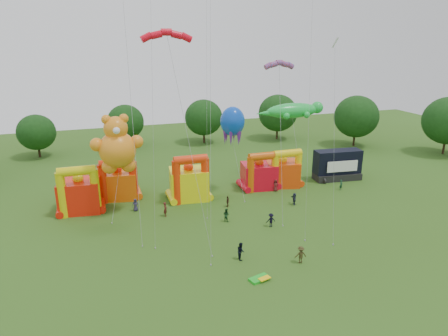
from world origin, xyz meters
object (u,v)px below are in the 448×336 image
object	(u,v)px
octopus_kite	(234,133)
spectator_0	(135,205)
bouncy_castle_0	(80,194)
spectator_4	(228,201)
gecko_kite	(295,131)
stage_trailer	(337,165)
bouncy_castle_2	(189,182)
teddy_bear_kite	(117,156)

from	to	relation	value
octopus_kite	spectator_0	xyz separation A→B (m)	(-14.92, -2.76, -8.21)
bouncy_castle_0	spectator_4	xyz separation A→B (m)	(19.22, -4.65, -1.76)
spectator_4	spectator_0	bearing A→B (deg)	-63.62
gecko_kite	spectator_4	size ratio (longest dim) A/B	7.80
stage_trailer	spectator_4	bearing A→B (deg)	-165.72
gecko_kite	bouncy_castle_0	bearing A→B (deg)	-172.05
bouncy_castle_2	spectator_4	size ratio (longest dim) A/B	4.41
stage_trailer	gecko_kite	world-z (taller)	gecko_kite
bouncy_castle_0	spectator_0	world-z (taller)	bouncy_castle_0
stage_trailer	spectator_4	distance (m)	21.47
bouncy_castle_0	octopus_kite	bearing A→B (deg)	1.57
bouncy_castle_0	stage_trailer	world-z (taller)	bouncy_castle_0
octopus_kite	teddy_bear_kite	bearing A→B (deg)	-169.70
stage_trailer	spectator_4	xyz separation A→B (m)	(-20.75, -5.28, -1.60)
bouncy_castle_0	teddy_bear_kite	distance (m)	7.86
bouncy_castle_2	spectator_4	xyz separation A→B (m)	(4.36, -4.35, -1.84)
gecko_kite	spectator_4	distance (m)	18.84
teddy_bear_kite	spectator_4	world-z (taller)	teddy_bear_kite
bouncy_castle_2	spectator_0	world-z (taller)	bouncy_castle_2
teddy_bear_kite	gecko_kite	size ratio (longest dim) A/B	1.09
octopus_kite	spectator_0	world-z (taller)	octopus_kite
bouncy_castle_2	bouncy_castle_0	bearing A→B (deg)	178.84
stage_trailer	gecko_kite	bearing A→B (deg)	145.09
gecko_kite	octopus_kite	distance (m)	12.95
bouncy_castle_0	gecko_kite	size ratio (longest dim) A/B	0.55
bouncy_castle_2	teddy_bear_kite	xyz separation A→B (m)	(-9.76, -2.15, 5.37)
bouncy_castle_0	octopus_kite	world-z (taller)	octopus_kite
bouncy_castle_0	stage_trailer	xyz separation A→B (m)	(39.97, 0.63, -0.16)
bouncy_castle_0	bouncy_castle_2	world-z (taller)	bouncy_castle_2
spectator_0	teddy_bear_kite	bearing A→B (deg)	-159.80
stage_trailer	octopus_kite	bearing A→B (deg)	-179.91
bouncy_castle_2	octopus_kite	world-z (taller)	octopus_kite
gecko_kite	spectator_0	distance (m)	28.75
stage_trailer	spectator_4	world-z (taller)	stage_trailer
bouncy_castle_0	spectator_0	xyz separation A→B (m)	(6.97, -2.16, -1.68)
bouncy_castle_0	stage_trailer	bearing A→B (deg)	0.90
spectator_0	gecko_kite	bearing A→B (deg)	25.60
spectator_4	stage_trailer	bearing A→B (deg)	142.17
teddy_bear_kite	octopus_kite	bearing A→B (deg)	10.30
bouncy_castle_2	stage_trailer	size ratio (longest dim) A/B	0.88
bouncy_castle_0	bouncy_castle_2	xyz separation A→B (m)	(14.85, -0.30, 0.08)
spectator_0	spectator_4	size ratio (longest dim) A/B	1.11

